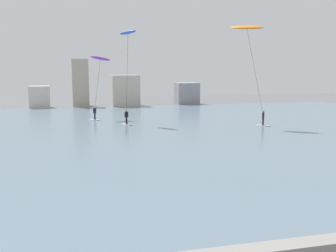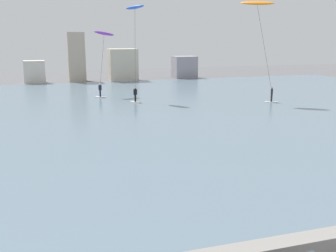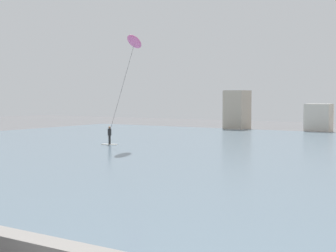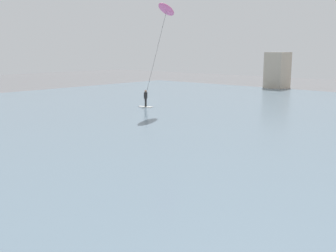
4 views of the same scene
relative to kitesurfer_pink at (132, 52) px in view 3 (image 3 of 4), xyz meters
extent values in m
cube|color=slate|center=(16.09, 1.02, -8.10)|extent=(84.00, 52.00, 0.10)
cube|color=#B7A893|center=(-2.78, 27.48, -5.54)|extent=(2.72, 3.31, 5.23)
cube|color=beige|center=(7.88, 28.45, -6.40)|extent=(3.11, 2.31, 3.51)
cube|color=silver|center=(-2.81, 0.42, -8.02)|extent=(1.47, 0.86, 0.06)
cylinder|color=black|center=(-2.81, 0.42, -7.60)|extent=(0.20, 0.20, 0.78)
cube|color=black|center=(-2.81, 0.42, -6.91)|extent=(0.32, 0.39, 0.60)
sphere|color=#9E7051|center=(-2.81, 0.42, -6.50)|extent=(0.20, 0.20, 0.20)
cylinder|color=#333333|center=(-1.24, 0.19, -3.13)|extent=(3.16, 0.50, 7.67)
ellipsoid|color=pink|center=(0.32, -0.05, 0.85)|extent=(2.08, 3.20, 1.21)
camera|label=1|loc=(13.01, -35.47, -1.96)|focal=40.76mm
camera|label=2|loc=(9.57, -35.13, -1.03)|focal=41.55mm
camera|label=3|loc=(25.36, -34.18, -3.77)|focal=53.32mm
camera|label=4|loc=(24.47, -26.88, -2.58)|focal=42.94mm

